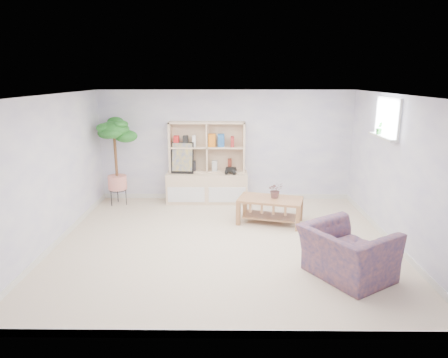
{
  "coord_description": "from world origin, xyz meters",
  "views": [
    {
      "loc": [
        0.05,
        -6.14,
        2.67
      ],
      "look_at": [
        -0.02,
        0.43,
        0.98
      ],
      "focal_mm": 32.0,
      "sensor_mm": 36.0,
      "label": 1
    }
  ],
  "objects_px": {
    "floor_tree": "(116,162)",
    "storage_unit": "(207,163)",
    "armchair": "(347,249)",
    "coffee_table": "(270,211)"
  },
  "relations": [
    {
      "from": "floor_tree",
      "to": "storage_unit",
      "type": "bearing_deg",
      "value": 6.36
    },
    {
      "from": "floor_tree",
      "to": "armchair",
      "type": "xyz_separation_m",
      "value": [
        3.97,
        -3.17,
        -0.53
      ]
    },
    {
      "from": "storage_unit",
      "to": "armchair",
      "type": "xyz_separation_m",
      "value": [
        2.07,
        -3.38,
        -0.47
      ]
    },
    {
      "from": "coffee_table",
      "to": "floor_tree",
      "type": "bearing_deg",
      "value": 176.21
    },
    {
      "from": "storage_unit",
      "to": "floor_tree",
      "type": "distance_m",
      "value": 1.91
    },
    {
      "from": "floor_tree",
      "to": "armchair",
      "type": "distance_m",
      "value": 5.11
    },
    {
      "from": "coffee_table",
      "to": "armchair",
      "type": "distance_m",
      "value": 2.25
    },
    {
      "from": "storage_unit",
      "to": "coffee_table",
      "type": "bearing_deg",
      "value": -46.21
    },
    {
      "from": "storage_unit",
      "to": "armchair",
      "type": "bearing_deg",
      "value": -58.51
    },
    {
      "from": "floor_tree",
      "to": "armchair",
      "type": "relative_size",
      "value": 1.71
    }
  ]
}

